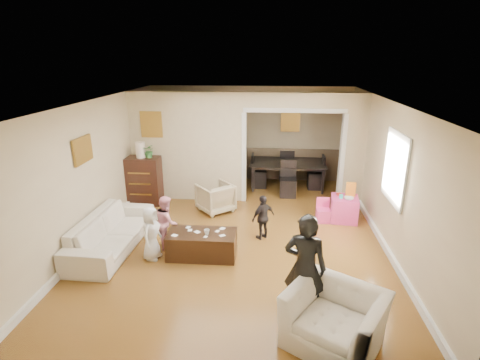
# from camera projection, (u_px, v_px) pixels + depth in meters

# --- Properties ---
(floor) EXTENTS (7.00, 7.00, 0.00)m
(floor) POSITION_uv_depth(u_px,v_px,m) (239.00, 233.00, 7.41)
(floor) COLOR olive
(floor) RESTS_ON ground
(partition_left) EXTENTS (2.75, 0.18, 2.60)m
(partition_left) POSITION_uv_depth(u_px,v_px,m) (188.00, 147.00, 8.80)
(partition_left) COLOR beige
(partition_left) RESTS_ON ground
(partition_right) EXTENTS (0.55, 0.18, 2.60)m
(partition_right) POSITION_uv_depth(u_px,v_px,m) (353.00, 150.00, 8.49)
(partition_right) COLOR beige
(partition_right) RESTS_ON ground
(partition_header) EXTENTS (2.22, 0.18, 0.35)m
(partition_header) POSITION_uv_depth(u_px,v_px,m) (295.00, 100.00, 8.24)
(partition_header) COLOR beige
(partition_header) RESTS_ON partition_right
(window_pane) EXTENTS (0.03, 0.95, 1.10)m
(window_pane) POSITION_uv_depth(u_px,v_px,m) (396.00, 168.00, 6.32)
(window_pane) COLOR white
(window_pane) RESTS_ON ground
(framed_art_partition) EXTENTS (0.45, 0.03, 0.55)m
(framed_art_partition) POSITION_uv_depth(u_px,v_px,m) (151.00, 124.00, 8.60)
(framed_art_partition) COLOR brown
(framed_art_partition) RESTS_ON partition_left
(framed_art_sofa_wall) EXTENTS (0.03, 0.55, 0.40)m
(framed_art_sofa_wall) POSITION_uv_depth(u_px,v_px,m) (83.00, 150.00, 6.48)
(framed_art_sofa_wall) COLOR brown
(framed_art_alcove) EXTENTS (0.45, 0.03, 0.55)m
(framed_art_alcove) POSITION_uv_depth(u_px,v_px,m) (290.00, 120.00, 10.02)
(framed_art_alcove) COLOR brown
(sofa) EXTENTS (0.93, 2.22, 0.64)m
(sofa) POSITION_uv_depth(u_px,v_px,m) (112.00, 232.00, 6.73)
(sofa) COLOR beige
(sofa) RESTS_ON ground
(armchair_back) EXTENTS (0.99, 0.99, 0.65)m
(armchair_back) POSITION_uv_depth(u_px,v_px,m) (215.00, 197.00, 8.35)
(armchair_back) COLOR tan
(armchair_back) RESTS_ON ground
(armchair_front) EXTENTS (1.43, 1.39, 0.71)m
(armchair_front) POSITION_uv_depth(u_px,v_px,m) (335.00, 319.00, 4.46)
(armchair_front) COLOR beige
(armchair_front) RESTS_ON ground
(dresser) EXTENTS (0.83, 0.46, 1.13)m
(dresser) POSITION_uv_depth(u_px,v_px,m) (143.00, 181.00, 8.73)
(dresser) COLOR #32190F
(dresser) RESTS_ON ground
(table_lamp) EXTENTS (0.22, 0.22, 0.36)m
(table_lamp) POSITION_uv_depth(u_px,v_px,m) (141.00, 150.00, 8.49)
(table_lamp) COLOR #FFE8CF
(table_lamp) RESTS_ON dresser
(potted_plant) EXTENTS (0.29, 0.25, 0.32)m
(potted_plant) POSITION_uv_depth(u_px,v_px,m) (149.00, 151.00, 8.48)
(potted_plant) COLOR #377333
(potted_plant) RESTS_ON dresser
(coffee_table) EXTENTS (1.20, 0.61, 0.45)m
(coffee_table) POSITION_uv_depth(u_px,v_px,m) (202.00, 244.00, 6.49)
(coffee_table) COLOR #3B2413
(coffee_table) RESTS_ON ground
(coffee_cup) EXTENTS (0.10, 0.10, 0.09)m
(coffee_cup) POSITION_uv_depth(u_px,v_px,m) (207.00, 232.00, 6.35)
(coffee_cup) COLOR beige
(coffee_cup) RESTS_ON coffee_table
(play_table) EXTENTS (0.61, 0.61, 0.53)m
(play_table) POSITION_uv_depth(u_px,v_px,m) (344.00, 209.00, 7.90)
(play_table) COLOR #DF3A89
(play_table) RESTS_ON ground
(cereal_box) EXTENTS (0.21, 0.09, 0.30)m
(cereal_box) POSITION_uv_depth(u_px,v_px,m) (351.00, 189.00, 7.85)
(cereal_box) COLOR yellow
(cereal_box) RESTS_ON play_table
(cyan_cup) EXTENTS (0.08, 0.08, 0.08)m
(cyan_cup) POSITION_uv_depth(u_px,v_px,m) (341.00, 196.00, 7.76)
(cyan_cup) COLOR #2AD4CB
(cyan_cup) RESTS_ON play_table
(toy_block) EXTENTS (0.09, 0.08, 0.05)m
(toy_block) POSITION_uv_depth(u_px,v_px,m) (339.00, 194.00, 7.93)
(toy_block) COLOR red
(toy_block) RESTS_ON play_table
(play_bowl) EXTENTS (0.22, 0.22, 0.05)m
(play_bowl) POSITION_uv_depth(u_px,v_px,m) (349.00, 198.00, 7.69)
(play_bowl) COLOR silver
(play_bowl) RESTS_ON play_table
(dining_table) EXTENTS (1.98, 1.11, 0.70)m
(dining_table) POSITION_uv_depth(u_px,v_px,m) (287.00, 175.00, 9.84)
(dining_table) COLOR black
(dining_table) RESTS_ON ground
(adult_person) EXTENTS (0.63, 0.49, 1.52)m
(adult_person) POSITION_uv_depth(u_px,v_px,m) (305.00, 268.00, 4.79)
(adult_person) COLOR black
(adult_person) RESTS_ON ground
(child_kneel_a) EXTENTS (0.38, 0.51, 0.96)m
(child_kneel_a) POSITION_uv_depth(u_px,v_px,m) (151.00, 233.00, 6.34)
(child_kneel_a) COLOR white
(child_kneel_a) RESTS_ON ground
(child_kneel_b) EXTENTS (0.52, 0.58, 0.99)m
(child_kneel_b) POSITION_uv_depth(u_px,v_px,m) (167.00, 222.00, 6.75)
(child_kneel_b) COLOR pink
(child_kneel_b) RESTS_ON ground
(child_toddler) EXTENTS (0.54, 0.50, 0.89)m
(child_toddler) POSITION_uv_depth(u_px,v_px,m) (263.00, 217.00, 7.05)
(child_toddler) COLOR black
(child_toddler) RESTS_ON ground
(craft_papers) EXTENTS (0.94, 0.45, 0.00)m
(craft_papers) POSITION_uv_depth(u_px,v_px,m) (202.00, 232.00, 6.45)
(craft_papers) COLOR white
(craft_papers) RESTS_ON coffee_table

